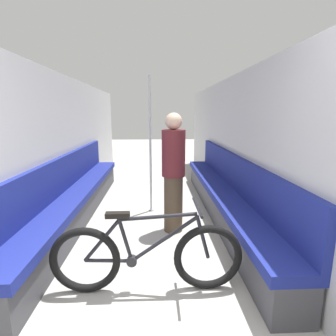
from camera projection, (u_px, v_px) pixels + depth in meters
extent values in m
cube|color=#B2B2B7|center=(54.00, 149.00, 3.65)|extent=(0.10, 9.00, 2.12)
cube|color=#B2B2B7|center=(242.00, 148.00, 3.77)|extent=(0.10, 9.00, 2.12)
cube|color=#3D3D42|center=(78.00, 207.00, 3.88)|extent=(0.35, 4.36, 0.35)
cube|color=navy|center=(77.00, 193.00, 3.83)|extent=(0.42, 4.36, 0.10)
cube|color=navy|center=(63.00, 173.00, 3.76)|extent=(0.07, 4.36, 0.49)
cube|color=#3D3D42|center=(222.00, 205.00, 3.97)|extent=(0.35, 4.36, 0.35)
cube|color=navy|center=(222.00, 191.00, 3.92)|extent=(0.42, 4.36, 0.10)
cube|color=navy|center=(235.00, 171.00, 3.87)|extent=(0.07, 4.36, 0.49)
torus|color=black|center=(85.00, 260.00, 2.25)|extent=(0.61, 0.07, 0.61)
torus|color=black|center=(208.00, 257.00, 2.30)|extent=(0.61, 0.07, 0.61)
cylinder|color=black|center=(109.00, 261.00, 2.26)|extent=(0.40, 0.03, 0.05)
cylinder|color=black|center=(101.00, 241.00, 2.22)|extent=(0.32, 0.03, 0.37)
cylinder|color=black|center=(125.00, 238.00, 2.23)|extent=(0.14, 0.03, 0.43)
cylinder|color=black|center=(164.00, 239.00, 2.24)|extent=(0.58, 0.03, 0.42)
cylinder|color=black|center=(158.00, 217.00, 2.20)|extent=(0.67, 0.03, 0.07)
cylinder|color=black|center=(203.00, 237.00, 2.25)|extent=(0.14, 0.03, 0.40)
cylinder|color=black|center=(132.00, 261.00, 2.27)|extent=(0.09, 0.06, 0.09)
cube|color=black|center=(118.00, 215.00, 2.18)|extent=(0.20, 0.07, 0.04)
cylinder|color=black|center=(197.00, 207.00, 2.20)|extent=(0.02, 0.46, 0.02)
cylinder|color=gray|center=(151.00, 210.00, 4.23)|extent=(0.08, 0.08, 0.01)
cylinder|color=silver|center=(151.00, 146.00, 4.02)|extent=(0.04, 0.04, 2.10)
cylinder|color=#473828|center=(173.00, 203.00, 3.45)|extent=(0.25, 0.25, 0.75)
cylinder|color=#5B1E23|center=(174.00, 153.00, 3.32)|extent=(0.30, 0.30, 0.59)
sphere|color=beige|center=(174.00, 121.00, 3.24)|extent=(0.21, 0.21, 0.21)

